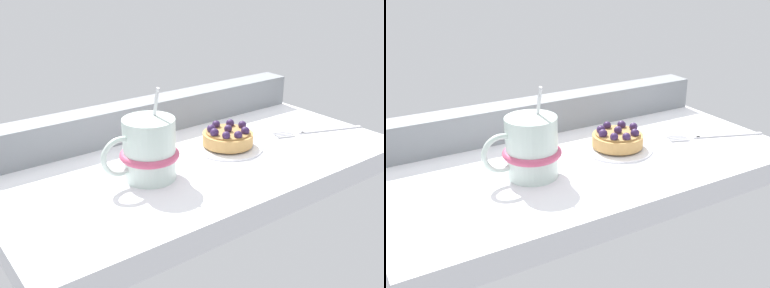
% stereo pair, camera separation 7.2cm
% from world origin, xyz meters
% --- Properties ---
extents(ground_plane, '(0.67, 0.35, 0.04)m').
position_xyz_m(ground_plane, '(0.00, 0.00, -0.02)').
color(ground_plane, white).
extents(window_rail_back, '(0.66, 0.05, 0.06)m').
position_xyz_m(window_rail_back, '(0.00, 0.15, 0.03)').
color(window_rail_back, gray).
rests_on(window_rail_back, ground_plane).
extents(dessert_plate, '(0.12, 0.12, 0.01)m').
position_xyz_m(dessert_plate, '(0.06, -0.00, 0.00)').
color(dessert_plate, white).
rests_on(dessert_plate, ground_plane).
extents(raspberry_tart, '(0.09, 0.09, 0.04)m').
position_xyz_m(raspberry_tart, '(0.06, -0.00, 0.02)').
color(raspberry_tart, tan).
rests_on(raspberry_tart, dessert_plate).
extents(coffee_mug, '(0.12, 0.09, 0.14)m').
position_xyz_m(coffee_mug, '(-0.11, -0.02, 0.05)').
color(coffee_mug, silver).
rests_on(coffee_mug, ground_plane).
extents(dessert_fork, '(0.17, 0.08, 0.01)m').
position_xyz_m(dessert_fork, '(0.25, -0.04, 0.00)').
color(dessert_fork, '#B7B7BC').
rests_on(dessert_fork, ground_plane).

